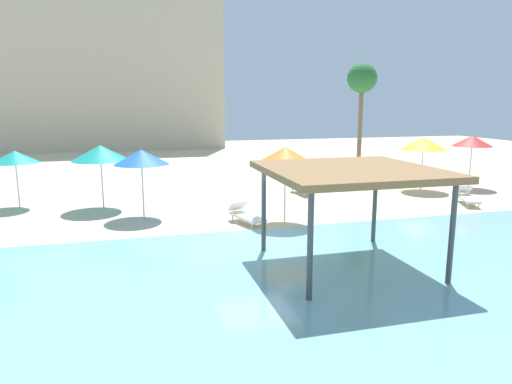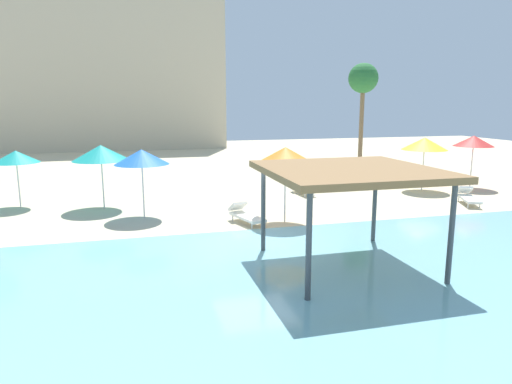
{
  "view_description": "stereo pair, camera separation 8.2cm",
  "coord_description": "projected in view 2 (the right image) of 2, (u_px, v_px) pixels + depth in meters",
  "views": [
    {
      "loc": [
        -3.78,
        -13.93,
        4.53
      ],
      "look_at": [
        0.57,
        2.0,
        1.3
      ],
      "focal_mm": 32.36,
      "sensor_mm": 36.0,
      "label": 1
    },
    {
      "loc": [
        -3.7,
        -13.95,
        4.53
      ],
      "look_at": [
        0.57,
        2.0,
        1.3
      ],
      "focal_mm": 32.36,
      "sensor_mm": 36.0,
      "label": 2
    }
  ],
  "objects": [
    {
      "name": "ground_plane",
      "position": [
        255.0,
        243.0,
        15.04
      ],
      "size": [
        80.0,
        80.0,
        0.0
      ],
      "primitive_type": "plane",
      "color": "beige"
    },
    {
      "name": "lagoon_water",
      "position": [
        317.0,
        312.0,
        10.06
      ],
      "size": [
        44.0,
        13.5,
        0.04
      ],
      "primitive_type": "cube",
      "color": "#7AB7C1",
      "rests_on": "ground"
    },
    {
      "name": "shade_pavilion",
      "position": [
        349.0,
        174.0,
        12.42
      ],
      "size": [
        4.46,
        4.46,
        2.79
      ],
      "color": "#42474C",
      "rests_on": "ground"
    },
    {
      "name": "beach_umbrella_teal_0",
      "position": [
        16.0,
        157.0,
        19.86
      ],
      "size": [
        1.93,
        1.93,
        2.48
      ],
      "color": "silver",
      "rests_on": "ground"
    },
    {
      "name": "beach_umbrella_teal_2",
      "position": [
        101.0,
        153.0,
        19.6
      ],
      "size": [
        2.41,
        2.41,
        2.74
      ],
      "color": "silver",
      "rests_on": "ground"
    },
    {
      "name": "beach_umbrella_yellow_3",
      "position": [
        425.0,
        144.0,
        23.74
      ],
      "size": [
        2.31,
        2.31,
        2.74
      ],
      "color": "silver",
      "rests_on": "ground"
    },
    {
      "name": "beach_umbrella_orange_5",
      "position": [
        285.0,
        155.0,
        17.26
      ],
      "size": [
        2.22,
        2.22,
        2.88
      ],
      "color": "silver",
      "rests_on": "ground"
    },
    {
      "name": "beach_umbrella_red_6",
      "position": [
        474.0,
        141.0,
        24.45
      ],
      "size": [
        2.07,
        2.07,
        2.78
      ],
      "color": "silver",
      "rests_on": "ground"
    },
    {
      "name": "beach_umbrella_blue_7",
      "position": [
        142.0,
        157.0,
        18.09
      ],
      "size": [
        2.15,
        2.15,
        2.71
      ],
      "color": "silver",
      "rests_on": "ground"
    },
    {
      "name": "lounge_chair_1",
      "position": [
        245.0,
        214.0,
        17.5
      ],
      "size": [
        1.12,
        1.99,
        0.74
      ],
      "rotation": [
        0.0,
        0.0,
        -1.28
      ],
      "color": "white",
      "rests_on": "ground"
    },
    {
      "name": "lounge_chair_2",
      "position": [
        468.0,
        197.0,
        20.78
      ],
      "size": [
        1.3,
        1.98,
        0.74
      ],
      "rotation": [
        0.0,
        0.0,
        -1.98
      ],
      "color": "white",
      "rests_on": "ground"
    },
    {
      "name": "lounge_chair_3",
      "position": [
        302.0,
        187.0,
        23.15
      ],
      "size": [
        0.72,
        1.93,
        0.74
      ],
      "rotation": [
        0.0,
        0.0,
        -1.5
      ],
      "color": "white",
      "rests_on": "ground"
    },
    {
      "name": "palm_tree_1",
      "position": [
        363.0,
        81.0,
        29.5
      ],
      "size": [
        1.9,
        1.9,
        6.98
      ],
      "color": "brown",
      "rests_on": "ground"
    },
    {
      "name": "hotel_block_0",
      "position": [
        102.0,
        76.0,
        46.42
      ],
      "size": [
        23.33,
        10.07,
        14.3
      ],
      "primitive_type": "cube",
      "color": "beige",
      "rests_on": "ground"
    }
  ]
}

